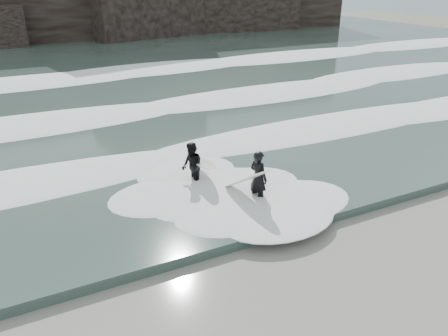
# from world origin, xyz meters

# --- Properties ---
(ground) EXTENTS (120.00, 120.00, 0.00)m
(ground) POSITION_xyz_m (0.00, 0.00, 0.00)
(ground) COLOR #7F7458
(ground) RESTS_ON ground
(sea) EXTENTS (90.00, 52.00, 0.30)m
(sea) POSITION_xyz_m (0.00, 29.00, 0.15)
(sea) COLOR #34453E
(sea) RESTS_ON ground
(foam_near) EXTENTS (60.00, 3.20, 0.20)m
(foam_near) POSITION_xyz_m (0.00, 9.00, 0.40)
(foam_near) COLOR white
(foam_near) RESTS_ON sea
(foam_mid) EXTENTS (60.00, 4.00, 0.24)m
(foam_mid) POSITION_xyz_m (0.00, 16.00, 0.42)
(foam_mid) COLOR white
(foam_mid) RESTS_ON sea
(foam_far) EXTENTS (60.00, 4.80, 0.30)m
(foam_far) POSITION_xyz_m (0.00, 25.00, 0.45)
(foam_far) COLOR white
(foam_far) RESTS_ON sea
(surfer_left) EXTENTS (1.23, 2.03, 1.79)m
(surfer_left) POSITION_xyz_m (0.94, 5.04, 0.90)
(surfer_left) COLOR black
(surfer_left) RESTS_ON ground
(surfer_right) EXTENTS (1.22, 2.29, 1.64)m
(surfer_right) POSITION_xyz_m (-0.34, 6.90, 0.83)
(surfer_right) COLOR black
(surfer_right) RESTS_ON ground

